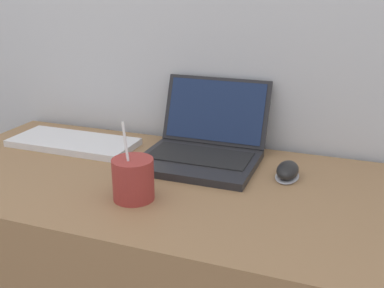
% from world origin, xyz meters
% --- Properties ---
extents(laptop, '(0.32, 0.33, 0.21)m').
position_xyz_m(laptop, '(0.09, 0.48, 0.82)').
color(laptop, '#232326').
rests_on(laptop, desk).
extents(drink_cup, '(0.10, 0.10, 0.18)m').
position_xyz_m(drink_cup, '(0.02, 0.18, 0.82)').
color(drink_cup, '#9E332D').
rests_on(drink_cup, desk).
extents(computer_mouse, '(0.06, 0.11, 0.04)m').
position_xyz_m(computer_mouse, '(0.34, 0.43, 0.79)').
color(computer_mouse, '#B2B2B7').
rests_on(computer_mouse, desk).
extents(external_keyboard, '(0.39, 0.17, 0.02)m').
position_xyz_m(external_keyboard, '(-0.32, 0.44, 0.78)').
color(external_keyboard, silver).
rests_on(external_keyboard, desk).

